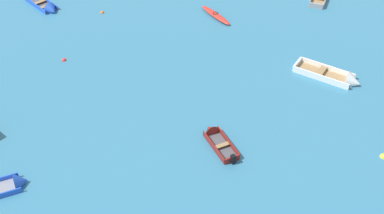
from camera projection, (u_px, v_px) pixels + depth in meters
name	position (u px, v px, depth m)	size (l,w,h in m)	color
rowboat_blue_back_row_left	(10.00, 185.00, 25.37)	(3.28, 2.33, 1.04)	gray
rowboat_white_outer_right	(341.00, 79.00, 32.12)	(4.33, 3.15, 1.20)	#99754C
rowboat_maroon_far_right	(216.00, 138.00, 27.99)	(2.16, 2.94, 0.87)	#4C4C51
kayak_red_outer_left	(215.00, 15.00, 38.37)	(2.54, 3.07, 0.33)	red
rowboat_blue_far_back	(48.00, 8.00, 39.23)	(3.33, 3.24, 1.01)	#4C4C51
mooring_buoy_outer_edge	(102.00, 13.00, 38.94)	(0.29, 0.29, 0.29)	orange
mooring_buoy_between_boats_right	(64.00, 60.00, 34.03)	(0.31, 0.31, 0.31)	red
mooring_buoy_midfield	(383.00, 157.00, 27.08)	(0.41, 0.41, 0.41)	yellow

